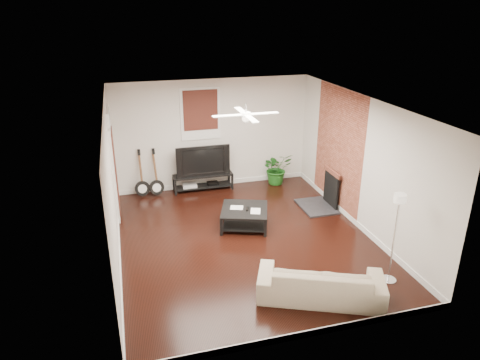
{
  "coord_description": "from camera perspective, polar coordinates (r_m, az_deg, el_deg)",
  "views": [
    {
      "loc": [
        -2.22,
        -7.6,
        4.48
      ],
      "look_at": [
        0.0,
        0.4,
        1.15
      ],
      "focal_mm": 32.91,
      "sensor_mm": 36.0,
      "label": 1
    }
  ],
  "objects": [
    {
      "name": "sofa",
      "position": [
        7.43,
        10.4,
        -12.83
      ],
      "size": [
        2.17,
        1.53,
        0.59
      ],
      "primitive_type": "imported",
      "rotation": [
        0.0,
        0.0,
        2.73
      ],
      "color": "tan",
      "rests_on": "floor"
    },
    {
      "name": "tv",
      "position": [
        11.19,
        -4.93,
        2.66
      ],
      "size": [
        1.36,
        0.18,
        0.78
      ],
      "primitive_type": "imported",
      "color": "black",
      "rests_on": "tv_stand"
    },
    {
      "name": "ceiling_fan",
      "position": [
        8.14,
        0.76,
        8.5
      ],
      "size": [
        1.24,
        1.24,
        0.32
      ],
      "primitive_type": null,
      "color": "white",
      "rests_on": "ceiling"
    },
    {
      "name": "door_left",
      "position": [
        10.04,
        -16.04,
        2.2
      ],
      "size": [
        0.08,
        1.0,
        2.5
      ],
      "primitive_type": "cube",
      "color": "white",
      "rests_on": "wall_left"
    },
    {
      "name": "coffee_table",
      "position": [
        9.52,
        0.58,
        -4.86
      ],
      "size": [
        1.23,
        1.23,
        0.41
      ],
      "primitive_type": "cube",
      "rotation": [
        0.0,
        0.0,
        -0.33
      ],
      "color": "black",
      "rests_on": "floor"
    },
    {
      "name": "window_back",
      "position": [
        11.04,
        -5.14,
        8.51
      ],
      "size": [
        1.0,
        0.06,
        1.3
      ],
      "primitive_type": "cube",
      "color": "#3E1510",
      "rests_on": "wall_back"
    },
    {
      "name": "floor_lamp",
      "position": [
        7.86,
        19.35,
        -7.22
      ],
      "size": [
        0.36,
        0.36,
        1.65
      ],
      "primitive_type": null,
      "rotation": [
        0.0,
        0.0,
        -0.41
      ],
      "color": "silver",
      "rests_on": "floor"
    },
    {
      "name": "guitar_left",
      "position": [
        11.06,
        -12.7,
        0.77
      ],
      "size": [
        0.39,
        0.29,
        1.21
      ],
      "primitive_type": null,
      "rotation": [
        0.0,
        0.0,
        0.08
      ],
      "color": "black",
      "rests_on": "floor"
    },
    {
      "name": "fireplace",
      "position": [
        10.47,
        10.78,
        -1.13
      ],
      "size": [
        0.8,
        1.1,
        0.92
      ],
      "primitive_type": "cube",
      "color": "black",
      "rests_on": "floor"
    },
    {
      "name": "guitar_right",
      "position": [
        11.05,
        -10.89,
        0.89
      ],
      "size": [
        0.41,
        0.33,
        1.21
      ],
      "primitive_type": null,
      "rotation": [
        0.0,
        0.0,
        0.18
      ],
      "color": "black",
      "rests_on": "floor"
    },
    {
      "name": "potted_plant",
      "position": [
        11.71,
        4.79,
        1.52
      ],
      "size": [
        0.82,
        0.73,
        0.86
      ],
      "primitive_type": "imported",
      "rotation": [
        0.0,
        0.0,
        0.09
      ],
      "color": "#1B5A19",
      "rests_on": "floor"
    },
    {
      "name": "tv_stand",
      "position": [
        11.38,
        -4.82,
        -0.25
      ],
      "size": [
        1.52,
        0.41,
        0.43
      ],
      "primitive_type": "cube",
      "color": "black",
      "rests_on": "floor"
    },
    {
      "name": "brick_accent",
      "position": [
        10.28,
        12.6,
        3.88
      ],
      "size": [
        0.02,
        2.2,
        2.8
      ],
      "primitive_type": "cube",
      "color": "brown",
      "rests_on": "floor"
    },
    {
      "name": "room",
      "position": [
        8.5,
        0.72,
        0.6
      ],
      "size": [
        5.01,
        6.01,
        2.81
      ],
      "color": "black",
      "rests_on": "ground"
    }
  ]
}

